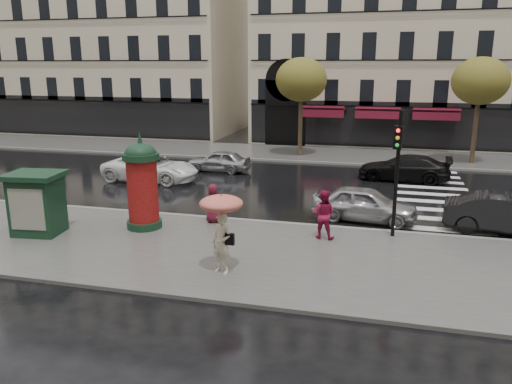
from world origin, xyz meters
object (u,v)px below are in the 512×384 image
(woman_red, at_px, (323,214))
(car_black, at_px, (404,168))
(morris_column, at_px, (142,183))
(woman_umbrella, at_px, (222,221))
(car_far_silver, at_px, (219,161))
(traffic_light, at_px, (397,162))
(car_silver, at_px, (365,204))
(newsstand, at_px, (37,203))
(car_darkgrey, at_px, (506,214))
(man_burgundy, at_px, (213,203))
(car_white, at_px, (151,168))

(woman_red, relative_size, car_black, 0.37)
(morris_column, bearing_deg, woman_umbrella, -38.40)
(woman_red, distance_m, car_far_silver, 12.92)
(traffic_light, xyz_separation_m, car_far_silver, (-9.87, 9.78, -2.23))
(woman_umbrella, xyz_separation_m, car_silver, (3.90, 6.67, -1.03))
(woman_red, xyz_separation_m, car_silver, (1.36, 2.86, -0.30))
(morris_column, bearing_deg, woman_red, 3.92)
(newsstand, bearing_deg, woman_umbrella, -12.89)
(car_silver, bearing_deg, car_far_silver, 55.41)
(newsstand, distance_m, car_darkgrey, 17.39)
(man_burgundy, height_order, car_far_silver, man_burgundy)
(morris_column, relative_size, car_silver, 0.88)
(car_white, bearing_deg, traffic_light, -115.12)
(traffic_light, height_order, car_white, traffic_light)
(man_burgundy, bearing_deg, car_far_silver, -83.81)
(newsstand, bearing_deg, morris_column, 24.94)
(man_burgundy, bearing_deg, woman_umbrella, 101.03)
(man_burgundy, bearing_deg, traffic_light, 168.72)
(car_white, bearing_deg, woman_red, -123.37)
(woman_red, xyz_separation_m, car_far_silver, (-7.43, 10.56, -0.37))
(car_darkgrey, bearing_deg, traffic_light, 121.74)
(woman_red, xyz_separation_m, car_white, (-10.22, 7.27, -0.29))
(car_darkgrey, relative_size, car_black, 0.91)
(woman_umbrella, relative_size, car_silver, 0.59)
(woman_umbrella, xyz_separation_m, morris_column, (-4.22, 3.34, 0.14))
(morris_column, height_order, car_white, morris_column)
(newsstand, relative_size, car_far_silver, 0.61)
(man_burgundy, distance_m, newsstand, 6.46)
(woman_umbrella, xyz_separation_m, woman_red, (2.54, 3.81, -0.73))
(traffic_light, bearing_deg, newsstand, -167.34)
(morris_column, height_order, car_black, morris_column)
(man_burgundy, distance_m, car_far_silver, 10.22)
(newsstand, bearing_deg, traffic_light, 12.66)
(car_white, bearing_deg, morris_column, -153.83)
(car_far_silver, bearing_deg, car_black, 92.20)
(morris_column, distance_m, car_silver, 8.85)
(car_far_silver, bearing_deg, man_burgundy, 18.19)
(newsstand, xyz_separation_m, car_darkgrey, (16.74, 4.66, -0.57))
(newsstand, bearing_deg, car_silver, 23.09)
(woman_umbrella, height_order, car_silver, woman_umbrella)
(woman_umbrella, height_order, car_darkgrey, woman_umbrella)
(man_burgundy, height_order, newsstand, newsstand)
(woman_umbrella, distance_m, woman_red, 4.64)
(woman_umbrella, bearing_deg, car_darkgrey, 35.19)
(morris_column, distance_m, car_darkgrey, 13.71)
(car_far_silver, bearing_deg, car_silver, 49.75)
(traffic_light, relative_size, car_far_silver, 1.21)
(man_burgundy, xyz_separation_m, car_black, (7.54, 9.98, -0.19))
(car_darkgrey, bearing_deg, newsstand, 113.38)
(man_burgundy, relative_size, newsstand, 0.67)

